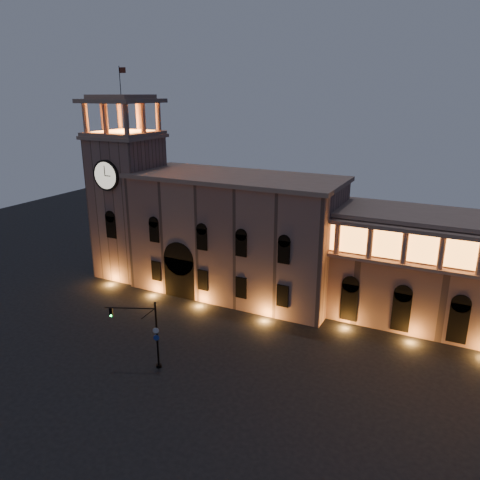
# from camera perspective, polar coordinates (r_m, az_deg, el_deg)

# --- Properties ---
(ground) EXTENTS (160.00, 160.00, 0.00)m
(ground) POSITION_cam_1_polar(r_m,az_deg,el_deg) (54.01, -9.63, -14.84)
(ground) COLOR black
(ground) RESTS_ON ground
(government_building) EXTENTS (30.80, 12.80, 17.60)m
(government_building) POSITION_cam_1_polar(r_m,az_deg,el_deg) (68.43, -0.69, 0.62)
(government_building) COLOR #836055
(government_building) RESTS_ON ground
(clock_tower) EXTENTS (9.80, 9.80, 32.40)m
(clock_tower) POSITION_cam_1_polar(r_m,az_deg,el_deg) (76.67, -13.43, 4.88)
(clock_tower) COLOR #836055
(clock_tower) RESTS_ON ground
(traffic_light) EXTENTS (5.31, 2.53, 7.84)m
(traffic_light) POSITION_cam_1_polar(r_m,az_deg,el_deg) (51.91, -11.15, -11.10)
(traffic_light) COLOR black
(traffic_light) RESTS_ON ground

